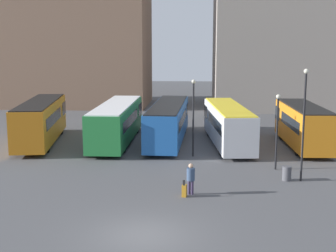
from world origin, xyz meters
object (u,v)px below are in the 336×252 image
object	(u,v)px
bus_2	(168,121)
traveler	(191,176)
bus_3	(228,123)
suitcase	(184,191)
lamp_post_0	(193,111)
bus_1	(117,121)
bus_4	(303,125)
trash_bin	(287,173)
lamp_post_1	(277,125)
bus_0	(41,120)
lamp_post_2	(304,117)

from	to	relation	value
bus_2	traveler	xyz separation A→B (m)	(2.04, -13.46, -0.70)
bus_3	suitcase	bearing A→B (deg)	161.02
bus_2	lamp_post_0	distance (m)	5.62
bus_1	bus_3	world-z (taller)	bus_1
bus_4	trash_bin	world-z (taller)	bus_4
traveler	lamp_post_1	distance (m)	7.76
bus_2	bus_0	bearing A→B (deg)	98.03
bus_1	bus_2	world-z (taller)	bus_1
bus_4	traveler	distance (m)	14.80
traveler	trash_bin	xyz separation A→B (m)	(5.57, 2.91, -0.58)
bus_4	trash_bin	bearing A→B (deg)	160.99
bus_4	lamp_post_2	world-z (taller)	lamp_post_2
lamp_post_0	suitcase	bearing A→B (deg)	-92.26
lamp_post_1	lamp_post_2	size ratio (longest dim) A/B	0.74
bus_1	traveler	distance (m)	14.53
bus_3	bus_4	xyz separation A→B (m)	(5.73, -0.49, 0.07)
bus_1	lamp_post_2	size ratio (longest dim) A/B	1.89
lamp_post_2	bus_4	bearing A→B (deg)	77.48
lamp_post_1	suitcase	bearing A→B (deg)	-134.46
bus_3	trash_bin	world-z (taller)	bus_3
traveler	lamp_post_1	size ratio (longest dim) A/B	0.35
bus_3	lamp_post_1	xyz separation A→B (m)	(2.61, -7.28, 1.20)
lamp_post_2	trash_bin	size ratio (longest dim) A/B	7.66
bus_2	lamp_post_0	bearing A→B (deg)	-155.44
bus_4	lamp_post_0	world-z (taller)	lamp_post_0
lamp_post_1	trash_bin	xyz separation A→B (m)	(0.26, -2.43, -2.45)
suitcase	lamp_post_2	xyz separation A→B (m)	(6.69, 3.23, 3.45)
bus_4	traveler	size ratio (longest dim) A/B	5.61
bus_0	bus_1	world-z (taller)	bus_0
bus_0	bus_2	world-z (taller)	bus_0
bus_0	bus_1	xyz separation A→B (m)	(6.04, 0.72, -0.13)
bus_4	lamp_post_0	size ratio (longest dim) A/B	1.74
bus_2	lamp_post_2	bearing A→B (deg)	-139.58
bus_1	bus_3	distance (m)	8.90
bus_2	bus_3	bearing A→B (deg)	-97.95
bus_3	lamp_post_2	bearing A→B (deg)	-165.40
bus_4	lamp_post_0	xyz separation A→B (m)	(-8.41, -3.67, 1.47)
traveler	bus_4	bearing A→B (deg)	-24.95
suitcase	traveler	bearing A→B (deg)	-28.94
lamp_post_2	bus_2	bearing A→B (deg)	128.31
bus_1	bus_4	xyz separation A→B (m)	(14.62, -1.00, 0.05)
bus_2	traveler	distance (m)	13.64
bus_3	lamp_post_1	world-z (taller)	lamp_post_1
bus_1	suitcase	world-z (taller)	bus_1
bus_0	lamp_post_1	bearing A→B (deg)	-120.26
bus_4	lamp_post_1	world-z (taller)	lamp_post_1
bus_0	trash_bin	distance (m)	20.21
bus_1	lamp_post_1	world-z (taller)	lamp_post_1
bus_4	traveler	xyz separation A→B (m)	(-8.43, -12.13, -0.75)
traveler	trash_bin	distance (m)	6.31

